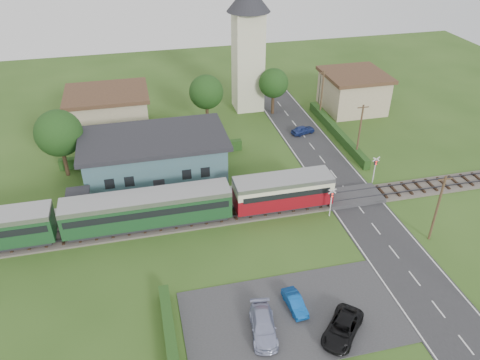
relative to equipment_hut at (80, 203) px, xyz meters
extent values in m
plane|color=#2D4C19|center=(18.00, -5.20, -1.75)|extent=(120.00, 120.00, 0.00)
cube|color=#4C443D|center=(18.00, -3.20, -1.65)|extent=(76.00, 3.20, 0.20)
cube|color=#3F3F47|center=(18.00, -3.92, -1.33)|extent=(76.00, 0.08, 0.15)
cube|color=#3F3F47|center=(18.00, -2.48, -1.33)|extent=(76.00, 0.08, 0.15)
cube|color=#28282B|center=(28.00, -5.20, -1.72)|extent=(6.00, 70.00, 0.05)
cube|color=#333335|center=(16.50, -17.20, -1.71)|extent=(17.00, 9.00, 0.08)
cube|color=#333335|center=(28.00, -3.20, -1.52)|extent=(6.20, 3.40, 0.45)
cube|color=gray|center=(8.00, 0.00, -1.52)|extent=(30.00, 3.00, 0.45)
cube|color=beige|center=(0.00, 0.00, -0.10)|extent=(2.00, 2.00, 2.40)
cube|color=#232328|center=(0.00, 0.00, 1.18)|extent=(2.30, 2.30, 0.15)
cube|color=#3E6673|center=(8.00, 5.80, 0.65)|extent=(15.00, 8.00, 4.80)
cube|color=#232328|center=(8.00, 5.80, 3.30)|extent=(16.00, 9.00, 0.50)
cube|color=#232328|center=(8.00, 1.86, -0.65)|extent=(1.20, 0.12, 2.20)
cube|color=black|center=(3.00, 1.86, 0.65)|extent=(1.00, 0.12, 1.20)
cube|color=black|center=(5.00, 1.86, 0.65)|extent=(1.00, 0.12, 1.20)
cube|color=black|center=(11.00, 1.86, 0.65)|extent=(1.00, 0.12, 1.20)
cube|color=black|center=(13.00, 1.86, 0.65)|extent=(1.00, 0.12, 1.20)
cube|color=#232328|center=(20.12, -3.20, -1.16)|extent=(9.00, 2.20, 0.50)
cube|color=maroon|center=(20.12, -3.20, -0.16)|extent=(10.00, 2.80, 1.80)
cube|color=beige|center=(20.12, -3.20, 1.09)|extent=(10.00, 2.82, 0.90)
cube|color=black|center=(20.12, -3.20, 0.74)|extent=(9.00, 2.88, 0.60)
cube|color=#98989A|center=(20.12, -3.20, 1.74)|extent=(10.00, 2.90, 0.45)
cube|color=#232328|center=(6.52, -3.20, -1.16)|extent=(15.20, 2.20, 0.50)
cube|color=#184221|center=(6.52, -3.20, 0.34)|extent=(16.00, 2.80, 2.60)
cube|color=black|center=(6.52, -3.20, 0.74)|extent=(15.40, 2.86, 0.70)
cube|color=#98989A|center=(6.52, -3.20, 1.74)|extent=(16.00, 2.90, 0.50)
cube|color=beige|center=(23.00, 22.80, 5.25)|extent=(4.00, 4.00, 14.00)
cube|color=tan|center=(3.00, 19.80, 0.75)|extent=(10.00, 8.00, 5.00)
cube|color=#472D1E|center=(3.00, 19.80, 3.50)|extent=(10.80, 8.80, 0.50)
cube|color=tan|center=(38.00, 18.80, 0.75)|extent=(8.00, 8.00, 5.00)
cube|color=#472D1E|center=(38.00, 18.80, 3.50)|extent=(8.80, 8.80, 0.50)
cube|color=#193814|center=(7.00, -17.20, -1.15)|extent=(0.80, 9.00, 1.20)
cube|color=#193814|center=(32.20, 10.80, -1.15)|extent=(0.80, 18.00, 1.20)
cube|color=#193814|center=(8.00, 10.30, -1.10)|extent=(22.00, 0.80, 1.30)
cylinder|color=#332316|center=(-2.00, 8.80, 0.32)|extent=(0.44, 0.44, 4.12)
sphere|color=#143311|center=(-2.00, 8.80, 3.65)|extent=(5.20, 5.20, 5.20)
cylinder|color=#332316|center=(16.00, 17.80, 0.18)|extent=(0.44, 0.44, 3.85)
sphere|color=#143311|center=(16.00, 17.80, 3.29)|extent=(4.60, 4.60, 4.60)
cylinder|color=#332316|center=(26.00, 19.80, 0.04)|extent=(0.44, 0.44, 3.58)
sphere|color=#143311|center=(26.00, 19.80, 2.93)|extent=(4.20, 4.20, 4.20)
cylinder|color=#473321|center=(32.20, -11.20, 1.75)|extent=(0.22, 0.22, 7.00)
cube|color=#473321|center=(32.20, -11.20, 4.95)|extent=(1.40, 0.10, 0.10)
cylinder|color=#473321|center=(32.20, 4.80, 1.75)|extent=(0.22, 0.22, 7.00)
cube|color=#473321|center=(32.20, 4.80, 4.95)|extent=(1.40, 0.10, 0.10)
cylinder|color=#473321|center=(32.20, 16.80, 1.75)|extent=(0.22, 0.22, 7.00)
cube|color=#473321|center=(32.20, 16.80, 4.95)|extent=(1.40, 0.10, 0.10)
cylinder|color=silver|center=(24.40, -5.60, -0.25)|extent=(0.12, 0.12, 3.00)
cube|color=#232328|center=(24.40, -5.60, 0.85)|extent=(0.35, 0.18, 0.55)
sphere|color=#FF190C|center=(24.40, -5.72, 1.00)|extent=(0.14, 0.14, 0.14)
sphere|color=#FF190C|center=(24.40, -5.72, 0.70)|extent=(0.14, 0.14, 0.14)
cube|color=silver|center=(24.40, -5.60, 1.25)|extent=(0.84, 0.05, 0.55)
cube|color=silver|center=(24.40, -5.60, 1.25)|extent=(0.84, 0.05, 0.55)
cylinder|color=silver|center=(31.60, -0.80, -0.25)|extent=(0.12, 0.12, 3.00)
cube|color=#232328|center=(31.60, -0.80, 0.85)|extent=(0.35, 0.18, 0.55)
sphere|color=#FF190C|center=(31.60, -0.92, 1.00)|extent=(0.14, 0.14, 0.14)
sphere|color=#FF190C|center=(31.60, -0.92, 0.70)|extent=(0.14, 0.14, 0.14)
cube|color=silver|center=(31.60, -0.80, 1.25)|extent=(0.84, 0.05, 0.55)
cube|color=silver|center=(31.60, -0.80, 1.25)|extent=(0.84, 0.05, 0.55)
cylinder|color=#3F3F47|center=(-4.00, 14.80, 0.75)|extent=(0.14, 0.14, 5.00)
sphere|color=orange|center=(-4.00, 14.80, 3.25)|extent=(0.30, 0.30, 0.30)
cylinder|color=#3F3F47|center=(34.00, 21.80, 0.75)|extent=(0.14, 0.14, 5.00)
sphere|color=orange|center=(34.00, 21.80, 3.25)|extent=(0.30, 0.30, 0.30)
imported|color=navy|center=(28.07, 12.47, -1.14)|extent=(3.52, 2.18, 1.12)
imported|color=#0A489C|center=(16.94, -16.41, -1.15)|extent=(1.38, 3.26, 1.04)
imported|color=#A2A8CA|center=(13.86, -18.16, -1.02)|extent=(2.42, 4.66, 1.29)
imported|color=black|center=(19.50, -19.70, -1.03)|extent=(4.65, 4.78, 1.27)
imported|color=gray|center=(16.18, -0.40, -0.45)|extent=(0.64, 0.44, 1.69)
imported|color=gray|center=(0.46, -0.80, -0.31)|extent=(0.86, 1.05, 1.98)
camera|label=1|loc=(6.73, -40.64, 26.78)|focal=35.00mm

